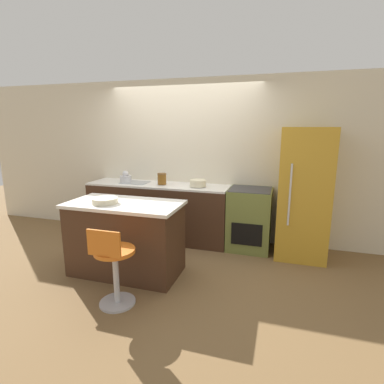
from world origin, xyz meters
TOP-DOWN VIEW (x-y plane):
  - ground_plane at (0.00, 0.00)m, footprint 14.00×14.00m
  - wall_back at (0.00, 0.65)m, footprint 8.00×0.06m
  - back_counter at (-0.35, 0.32)m, footprint 2.35×0.60m
  - kitchen_island at (-0.26, -0.94)m, footprint 1.42×0.73m
  - oven_range at (1.15, 0.32)m, footprint 0.63×0.61m
  - refrigerator at (1.89, 0.28)m, footprint 0.69×0.71m
  - stool_chair at (-0.01, -1.63)m, footprint 0.42×0.42m
  - kettle at (-0.92, 0.28)m, footprint 0.19×0.19m
  - mixing_bowl at (0.34, 0.28)m, footprint 0.25×0.25m
  - canister_jar at (-0.26, 0.28)m, footprint 0.15×0.15m
  - fruit_bowl at (-0.46, -1.04)m, footprint 0.31×0.31m

SIDE VIEW (x-z plane):
  - ground_plane at x=0.00m, z-range 0.00..0.00m
  - stool_chair at x=-0.01m, z-range 0.00..0.88m
  - back_counter at x=-0.35m, z-range 0.00..0.93m
  - kitchen_island at x=-0.26m, z-range 0.00..0.93m
  - oven_range at x=1.15m, z-range 0.00..0.94m
  - refrigerator at x=1.89m, z-range 0.00..1.84m
  - fruit_bowl at x=-0.46m, z-range 0.93..1.00m
  - mixing_bowl at x=0.34m, z-range 0.94..1.04m
  - kettle at x=-0.92m, z-range 0.91..1.11m
  - canister_jar at x=-0.26m, z-range 0.94..1.11m
  - wall_back at x=0.00m, z-range 0.00..2.60m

